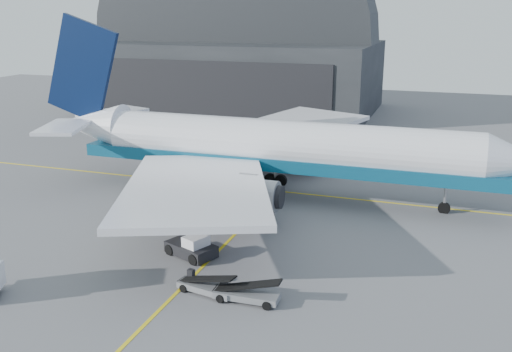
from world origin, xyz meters
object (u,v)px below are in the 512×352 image
at_px(pushback_tug, 192,248).
at_px(belt_loader_b, 206,286).
at_px(airliner, 266,146).
at_px(belt_loader_a, 246,293).

xyz_separation_m(pushback_tug, belt_loader_b, (3.29, -4.91, -0.17)).
relative_size(pushback_tug, belt_loader_b, 1.01).
bearing_deg(pushback_tug, airliner, 110.94).
bearing_deg(belt_loader_a, airliner, 102.98).
distance_m(belt_loader_a, belt_loader_b, 2.75).
xyz_separation_m(airliner, pushback_tug, (-0.57, -15.67, -4.17)).
xyz_separation_m(pushback_tug, belt_loader_a, (6.04, -5.07, -0.14)).
bearing_deg(belt_loader_a, pushback_tug, 138.19).
xyz_separation_m(airliner, belt_loader_b, (2.73, -20.59, -4.33)).
bearing_deg(pushback_tug, belt_loader_a, -17.01).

